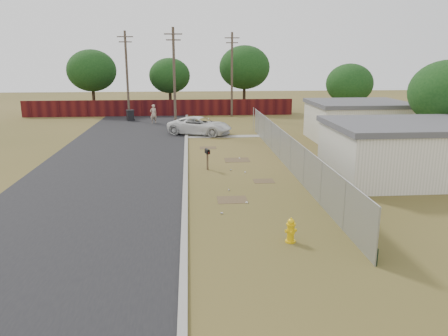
{
  "coord_description": "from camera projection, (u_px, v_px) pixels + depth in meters",
  "views": [
    {
      "loc": [
        -2.73,
        -24.29,
        6.52
      ],
      "look_at": [
        -1.05,
        -3.27,
        1.1
      ],
      "focal_mm": 35.0,
      "sensor_mm": 36.0,
      "label": 1
    }
  ],
  "objects": [
    {
      "name": "pedestrian",
      "position": [
        153.0,
        114.0,
        43.37
      ],
      "size": [
        0.81,
        0.68,
        1.88
      ],
      "primitive_type": "imported",
      "rotation": [
        0.0,
        0.0,
        3.54
      ],
      "color": "tan",
      "rests_on": "ground"
    },
    {
      "name": "pickup_truck",
      "position": [
        200.0,
        126.0,
        37.22
      ],
      "size": [
        5.97,
        4.41,
        1.51
      ],
      "primitive_type": "imported",
      "rotation": [
        0.0,
        0.0,
        1.17
      ],
      "color": "silver",
      "rests_on": "ground"
    },
    {
      "name": "scattered_litter",
      "position": [
        236.0,
        181.0,
        23.26
      ],
      "size": [
        2.04,
        10.35,
        0.07
      ],
      "color": "silver",
      "rests_on": "ground"
    },
    {
      "name": "fire_hydrant",
      "position": [
        291.0,
        231.0,
        15.66
      ],
      "size": [
        0.43,
        0.45,
        0.94
      ],
      "color": "#DFB30B",
      "rests_on": "ground"
    },
    {
      "name": "street",
      "position": [
        136.0,
        146.0,
        32.53
      ],
      "size": [
        15.1,
        60.0,
        0.12
      ],
      "color": "black",
      "rests_on": "ground"
    },
    {
      "name": "chainlink_fence",
      "position": [
        287.0,
        154.0,
        26.32
      ],
      "size": [
        0.1,
        27.06,
        2.02
      ],
      "color": "#96999E",
      "rests_on": "ground"
    },
    {
      "name": "utility_poles",
      "position": [
        179.0,
        75.0,
        43.79
      ],
      "size": [
        12.6,
        8.24,
        9.0
      ],
      "color": "brown",
      "rests_on": "ground"
    },
    {
      "name": "mailbox",
      "position": [
        207.0,
        153.0,
        25.56
      ],
      "size": [
        0.31,
        0.55,
        1.26
      ],
      "color": "brown",
      "rests_on": "ground"
    },
    {
      "name": "horizon_trees",
      "position": [
        222.0,
        74.0,
        46.94
      ],
      "size": [
        33.32,
        31.94,
        7.78
      ],
      "color": "#322516",
      "rests_on": "ground"
    },
    {
      "name": "trash_bin",
      "position": [
        130.0,
        115.0,
        45.21
      ],
      "size": [
        0.96,
        0.93,
        1.12
      ],
      "color": "black",
      "rests_on": "ground"
    },
    {
      "name": "houses",
      "position": [
        379.0,
        134.0,
        28.67
      ],
      "size": [
        9.3,
        17.24,
        3.1
      ],
      "color": "white",
      "rests_on": "ground"
    },
    {
      "name": "ground",
      "position": [
        238.0,
        172.0,
        25.29
      ],
      "size": [
        120.0,
        120.0,
        0.0
      ],
      "primitive_type": "plane",
      "color": "brown",
      "rests_on": "ground"
    },
    {
      "name": "privacy_fence",
      "position": [
        160.0,
        108.0,
        48.74
      ],
      "size": [
        30.0,
        0.12,
        1.8
      ],
      "primitive_type": "cube",
      "color": "#4C1110",
      "rests_on": "ground"
    }
  ]
}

